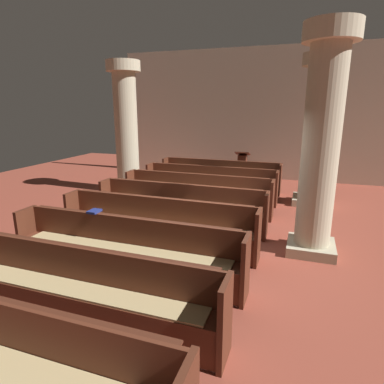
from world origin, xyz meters
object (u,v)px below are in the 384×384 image
(pillar_far_side, at_px, (126,126))
(pillar_aisle_rear, at_px, (321,142))
(pew_row_3, at_px, (180,205))
(pew_row_0, at_px, (220,174))
(pew_row_4, at_px, (157,223))
(pew_row_6, at_px, (74,286))
(hymn_book, at_px, (94,211))
(pew_row_1, at_px, (210,182))
(lectern, at_px, (242,170))
(pew_row_2, at_px, (197,192))
(pew_row_5, at_px, (125,248))
(pillar_aisle_side, at_px, (317,129))

(pillar_far_side, distance_m, pillar_aisle_rear, 5.99)
(pew_row_3, bearing_deg, pew_row_0, 90.00)
(pew_row_4, distance_m, pew_row_6, 2.29)
(pillar_far_side, height_order, hymn_book, pillar_far_side)
(pillar_far_side, bearing_deg, pew_row_1, -2.61)
(pillar_aisle_rear, height_order, hymn_book, pillar_aisle_rear)
(pew_row_0, xyz_separation_m, hymn_book, (-0.63, -5.54, 0.44))
(pew_row_6, xyz_separation_m, lectern, (0.46, 8.09, -0.04))
(pew_row_1, bearing_deg, pillar_aisle_rear, -45.29)
(pew_row_2, distance_m, pew_row_5, 3.44)
(pew_row_5, distance_m, pillar_far_side, 5.58)
(pillar_aisle_side, bearing_deg, pew_row_3, -133.68)
(pew_row_1, xyz_separation_m, pew_row_4, (0.00, -3.44, 0.00))
(pew_row_5, relative_size, pew_row_6, 1.00)
(pillar_far_side, bearing_deg, pew_row_4, -53.65)
(pew_row_1, height_order, lectern, lectern)
(pew_row_5, height_order, pillar_aisle_side, pillar_aisle_side)
(pew_row_1, bearing_deg, pew_row_3, -90.00)
(pew_row_5, bearing_deg, lectern, 86.18)
(pew_row_1, bearing_deg, pew_row_2, -90.00)
(pew_row_1, distance_m, pew_row_3, 2.29)
(pillar_aisle_side, bearing_deg, pew_row_4, -124.10)
(pew_row_6, height_order, pillar_far_side, pillar_far_side)
(pew_row_1, xyz_separation_m, hymn_book, (-0.63, -4.39, 0.44))
(pew_row_2, relative_size, pew_row_3, 1.00)
(lectern, bearing_deg, hymn_book, -99.20)
(pew_row_1, xyz_separation_m, pew_row_2, (0.00, -1.15, 0.00))
(hymn_book, bearing_deg, pew_row_2, 79.01)
(pew_row_3, height_order, pew_row_6, same)
(pew_row_4, height_order, pew_row_5, same)
(pew_row_1, xyz_separation_m, lectern, (0.46, 2.36, -0.04))
(pew_row_2, xyz_separation_m, pew_row_3, (0.00, -1.15, 0.00))
(pew_row_4, xyz_separation_m, lectern, (0.46, 5.80, -0.04))
(pew_row_3, bearing_deg, lectern, 84.31)
(pew_row_2, height_order, lectern, lectern)
(pillar_aisle_side, bearing_deg, pew_row_5, -117.68)
(pillar_aisle_rear, bearing_deg, pillar_aisle_side, 90.00)
(lectern, bearing_deg, pillar_aisle_side, -40.15)
(pew_row_0, relative_size, pillar_aisle_rear, 0.97)
(pew_row_0, xyz_separation_m, pew_row_1, (0.00, -1.15, 0.00))
(pew_row_5, xyz_separation_m, pillar_far_side, (-2.62, 4.70, 1.47))
(pew_row_1, height_order, pew_row_5, same)
(pew_row_1, height_order, pillar_aisle_rear, pillar_aisle_rear)
(pew_row_0, relative_size, pew_row_1, 1.00)
(pew_row_6, bearing_deg, pew_row_3, 90.00)
(pillar_far_side, relative_size, hymn_book, 18.29)
(pillar_aisle_side, bearing_deg, lectern, 139.85)
(pillar_aisle_rear, distance_m, lectern, 5.72)
(pew_row_2, xyz_separation_m, pillar_far_side, (-2.62, 1.27, 1.47))
(pew_row_4, distance_m, hymn_book, 1.23)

